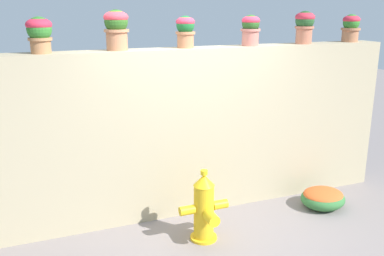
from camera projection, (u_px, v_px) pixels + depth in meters
name	position (u px, v px, depth m)	size (l,w,h in m)	color
ground_plane	(218.00, 241.00, 4.81)	(24.00, 24.00, 0.00)	gray
stone_wall	(189.00, 132.00, 5.34)	(5.49, 0.35, 2.06)	tan
potted_plant_1	(39.00, 32.00, 4.40)	(0.26, 0.26, 0.37)	#B1784B
potted_plant_2	(116.00, 26.00, 4.70)	(0.28, 0.28, 0.44)	#B3724E
potted_plant_3	(185.00, 29.00, 4.99)	(0.23, 0.23, 0.37)	#B9734C
potted_plant_4	(251.00, 28.00, 5.25)	(0.24, 0.24, 0.37)	#BF6D5F
potted_plant_5	(305.00, 24.00, 5.52)	(0.25, 0.25, 0.42)	#BC6E51
potted_plant_6	(351.00, 26.00, 5.85)	(0.26, 0.26, 0.37)	#B37350
fire_hydrant	(204.00, 209.00, 4.75)	(0.57, 0.45, 0.83)	yellow
flower_bush_left	(323.00, 197.00, 5.59)	(0.58, 0.53, 0.26)	#367339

